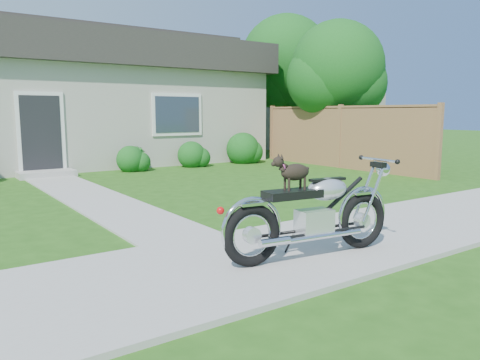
# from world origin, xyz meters

# --- Properties ---
(ground) EXTENTS (80.00, 80.00, 0.00)m
(ground) POSITION_xyz_m (0.00, 0.00, 0.00)
(ground) COLOR #235114
(ground) RESTS_ON ground
(sidewalk) EXTENTS (24.00, 2.20, 0.04)m
(sidewalk) POSITION_xyz_m (0.00, 0.00, 0.02)
(sidewalk) COLOR #9E9B93
(sidewalk) RESTS_ON ground
(walkway) EXTENTS (1.20, 8.00, 0.03)m
(walkway) POSITION_xyz_m (-1.50, 5.00, 0.01)
(walkway) COLOR #9E9B93
(walkway) RESTS_ON ground
(house) EXTENTS (12.60, 7.03, 4.50)m
(house) POSITION_xyz_m (-0.00, 11.99, 2.16)
(house) COLOR beige
(house) RESTS_ON ground
(fence) EXTENTS (0.12, 6.62, 1.90)m
(fence) POSITION_xyz_m (6.30, 5.75, 0.94)
(fence) COLOR brown
(fence) RESTS_ON ground
(tree_near) EXTENTS (3.00, 3.00, 4.60)m
(tree_near) POSITION_xyz_m (7.25, 6.65, 2.95)
(tree_near) COLOR #3D2B1C
(tree_near) RESTS_ON ground
(tree_far) EXTENTS (3.58, 3.58, 5.49)m
(tree_far) POSITION_xyz_m (8.21, 10.33, 3.53)
(tree_far) COLOR #3D2B1C
(tree_far) RESTS_ON ground
(shrub_row) EXTENTS (10.42, 1.09, 1.09)m
(shrub_row) POSITION_xyz_m (0.17, 8.50, 0.42)
(shrub_row) COLOR #155117
(shrub_row) RESTS_ON ground
(potted_plant_right) EXTENTS (0.54, 0.54, 0.70)m
(potted_plant_right) POSITION_xyz_m (1.04, 8.55, 0.35)
(potted_plant_right) COLOR #1D6C1F
(potted_plant_right) RESTS_ON ground
(motorcycle_with_dog) EXTENTS (2.22, 0.63, 1.15)m
(motorcycle_with_dog) POSITION_xyz_m (-0.65, -0.39, 0.55)
(motorcycle_with_dog) COLOR black
(motorcycle_with_dog) RESTS_ON sidewalk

